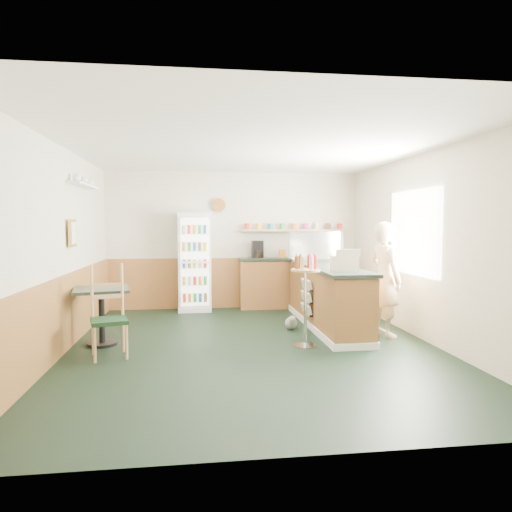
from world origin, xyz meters
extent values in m
plane|color=black|center=(0.00, 0.00, 0.00)|extent=(6.00, 6.00, 0.00)
cube|color=beige|center=(0.00, 3.01, 1.35)|extent=(5.00, 0.02, 2.70)
cube|color=beige|center=(-2.51, 0.00, 1.35)|extent=(0.02, 6.00, 2.70)
cube|color=beige|center=(2.51, 0.00, 1.35)|extent=(0.02, 6.00, 2.70)
cube|color=white|center=(0.00, 0.00, 2.71)|extent=(5.00, 6.00, 0.02)
cube|color=#9E5B33|center=(0.00, 2.97, 0.50)|extent=(4.98, 0.05, 1.00)
cube|color=#9E5B33|center=(-2.47, 0.00, 0.50)|extent=(0.05, 5.98, 1.00)
cube|color=white|center=(2.46, 0.30, 1.55)|extent=(0.06, 1.45, 1.25)
cube|color=tan|center=(-2.45, 0.50, 1.55)|extent=(0.03, 0.32, 0.38)
cube|color=white|center=(-2.40, 1.00, 2.25)|extent=(0.18, 1.20, 0.03)
cylinder|color=brown|center=(-0.30, 2.94, 2.05)|extent=(0.26, 0.04, 0.26)
cube|color=#9E5B33|center=(1.35, 1.07, 0.47)|extent=(0.60, 2.95, 0.95)
cube|color=white|center=(1.35, 1.07, 0.05)|extent=(0.64, 2.97, 0.10)
cube|color=#253329|center=(1.35, 1.08, 0.98)|extent=(0.68, 3.01, 0.05)
cube|color=#9E5B33|center=(1.20, 2.80, 0.47)|extent=(2.20, 0.38, 0.95)
cube|color=#253329|center=(1.20, 2.80, 0.98)|extent=(2.24, 0.42, 0.05)
cube|color=tan|center=(1.20, 2.88, 1.55)|extent=(2.10, 0.22, 0.04)
cube|color=black|center=(0.45, 2.80, 1.18)|extent=(0.22, 0.18, 0.34)
cylinder|color=#B2664C|center=(0.25, 2.88, 1.63)|extent=(0.10, 0.10, 0.12)
cylinder|color=#B2664C|center=(0.49, 2.88, 1.63)|extent=(0.10, 0.10, 0.12)
cylinder|color=#B2664C|center=(0.72, 2.88, 1.63)|extent=(0.10, 0.10, 0.12)
cylinder|color=#B2664C|center=(0.96, 2.88, 1.63)|extent=(0.10, 0.10, 0.12)
cylinder|color=#B2664C|center=(1.20, 2.88, 1.63)|extent=(0.10, 0.10, 0.12)
cylinder|color=#B2664C|center=(1.44, 2.88, 1.63)|extent=(0.10, 0.10, 0.12)
cylinder|color=#B2664C|center=(1.67, 2.88, 1.63)|extent=(0.10, 0.10, 0.12)
cylinder|color=#B2664C|center=(1.91, 2.88, 1.63)|extent=(0.10, 0.10, 0.12)
cylinder|color=#B2664C|center=(2.15, 2.88, 1.63)|extent=(0.10, 0.10, 0.12)
cube|color=silver|center=(-0.78, 2.78, 0.95)|extent=(0.63, 0.44, 1.90)
cube|color=white|center=(-0.78, 2.55, 0.96)|extent=(0.53, 0.02, 1.68)
cube|color=silver|center=(-0.78, 2.48, 0.96)|extent=(0.57, 0.02, 1.74)
cube|color=silver|center=(1.35, 1.81, 1.04)|extent=(0.91, 0.48, 0.06)
cube|color=silver|center=(1.35, 1.81, 1.30)|extent=(0.89, 0.46, 0.46)
cube|color=beige|center=(1.35, 0.17, 1.12)|extent=(0.45, 0.47, 0.22)
imported|color=tan|center=(2.05, 0.34, 0.85)|extent=(0.51, 0.63, 1.71)
cylinder|color=silver|center=(0.72, -0.11, 0.01)|extent=(0.31, 0.31, 0.02)
cylinder|color=silver|center=(0.72, -0.11, 0.53)|extent=(0.04, 0.04, 1.04)
cylinder|color=tan|center=(0.72, -0.11, 1.05)|extent=(0.40, 0.40, 0.03)
cylinder|color=red|center=(0.84, -0.12, 1.15)|extent=(0.06, 0.06, 0.18)
cylinder|color=red|center=(0.79, -0.01, 1.15)|extent=(0.06, 0.06, 0.18)
cylinder|color=red|center=(0.67, 0.00, 1.15)|extent=(0.06, 0.06, 0.18)
cylinder|color=red|center=(0.60, -0.09, 1.15)|extent=(0.06, 0.06, 0.18)
cylinder|color=red|center=(0.65, -0.21, 1.15)|extent=(0.06, 0.06, 0.18)
cylinder|color=red|center=(0.77, -0.22, 1.15)|extent=(0.06, 0.06, 0.18)
cube|color=black|center=(1.01, 0.94, 0.25)|extent=(0.05, 0.48, 0.03)
cube|color=silver|center=(0.99, 0.94, 0.32)|extent=(0.10, 0.44, 0.16)
cube|color=black|center=(1.01, 0.94, 0.45)|extent=(0.05, 0.48, 0.03)
cube|color=silver|center=(0.99, 0.94, 0.52)|extent=(0.10, 0.44, 0.16)
cube|color=black|center=(1.01, 0.94, 0.65)|extent=(0.05, 0.48, 0.03)
cube|color=silver|center=(0.99, 0.94, 0.72)|extent=(0.10, 0.44, 0.16)
cylinder|color=black|center=(-2.05, 0.34, 0.02)|extent=(0.41, 0.41, 0.04)
cylinder|color=black|center=(-2.05, 0.34, 0.39)|extent=(0.08, 0.08, 0.72)
cube|color=#253329|center=(-2.05, 0.34, 0.77)|extent=(0.85, 0.85, 0.04)
cube|color=black|center=(-1.84, -0.28, 0.46)|extent=(0.53, 0.53, 0.05)
cylinder|color=tan|center=(-2.02, -0.46, 0.23)|extent=(0.04, 0.04, 0.45)
cylinder|color=tan|center=(-1.65, -0.46, 0.23)|extent=(0.04, 0.04, 0.45)
cylinder|color=tan|center=(-2.02, -0.09, 0.23)|extent=(0.04, 0.04, 0.45)
cylinder|color=tan|center=(-1.65, -0.09, 0.23)|extent=(0.04, 0.04, 0.45)
cube|color=tan|center=(-1.84, -0.08, 0.81)|extent=(0.39, 0.14, 0.70)
sphere|color=gray|center=(0.74, 0.92, 0.10)|extent=(0.20, 0.20, 0.20)
sphere|color=gray|center=(0.74, 0.82, 0.18)|extent=(0.12, 0.12, 0.12)
camera|label=1|loc=(-0.73, -6.11, 1.67)|focal=32.00mm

